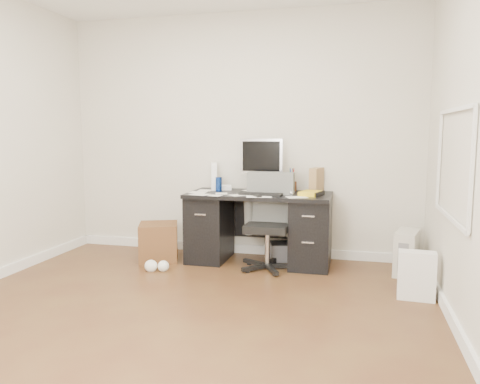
% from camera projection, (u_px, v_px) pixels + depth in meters
% --- Properties ---
extents(ground, '(4.00, 4.00, 0.00)m').
position_uv_depth(ground, '(175.00, 318.00, 3.50)').
color(ground, '#4A2718').
rests_on(ground, ground).
extents(room_shell, '(4.02, 4.02, 2.71)m').
position_uv_depth(room_shell, '(177.00, 94.00, 3.32)').
color(room_shell, beige).
rests_on(room_shell, ground).
extents(desk, '(1.50, 0.70, 0.75)m').
position_uv_depth(desk, '(259.00, 226.00, 4.97)').
color(desk, black).
rests_on(desk, ground).
extents(loose_papers, '(1.10, 0.60, 0.00)m').
position_uv_depth(loose_papers, '(240.00, 193.00, 4.93)').
color(loose_papers, white).
rests_on(loose_papers, desk).
extents(lcd_monitor, '(0.46, 0.27, 0.58)m').
position_uv_depth(lcd_monitor, '(261.00, 165.00, 5.01)').
color(lcd_monitor, '#AFAFB4').
rests_on(lcd_monitor, desk).
extents(keyboard, '(0.45, 0.19, 0.03)m').
position_uv_depth(keyboard, '(261.00, 194.00, 4.76)').
color(keyboard, black).
rests_on(keyboard, desk).
extents(computer_mouse, '(0.07, 0.07, 0.05)m').
position_uv_depth(computer_mouse, '(291.00, 193.00, 4.74)').
color(computer_mouse, '#AFAFB4').
rests_on(computer_mouse, desk).
extents(travel_mug, '(0.09, 0.09, 0.16)m').
position_uv_depth(travel_mug, '(219.00, 184.00, 5.05)').
color(travel_mug, navy).
rests_on(travel_mug, desk).
extents(white_binder, '(0.20, 0.28, 0.30)m').
position_uv_depth(white_binder, '(214.00, 176.00, 5.23)').
color(white_binder, white).
rests_on(white_binder, desk).
extents(magazine_file, '(0.17, 0.25, 0.26)m').
position_uv_depth(magazine_file, '(317.00, 180.00, 4.99)').
color(magazine_file, olive).
rests_on(magazine_file, desk).
extents(pen_cup, '(0.13, 0.13, 0.25)m').
position_uv_depth(pen_cup, '(292.00, 180.00, 5.07)').
color(pen_cup, '#592C19').
rests_on(pen_cup, desk).
extents(yellow_book, '(0.25, 0.29, 0.04)m').
position_uv_depth(yellow_book, '(311.00, 193.00, 4.73)').
color(yellow_book, gold).
rests_on(yellow_book, desk).
extents(paper_remote, '(0.29, 0.25, 0.02)m').
position_uv_depth(paper_remote, '(259.00, 195.00, 4.66)').
color(paper_remote, white).
rests_on(paper_remote, desk).
extents(office_chair, '(0.55, 0.55, 0.98)m').
position_uv_depth(office_chair, '(268.00, 222.00, 4.72)').
color(office_chair, '#4F514F').
rests_on(office_chair, ground).
extents(pc_tower, '(0.29, 0.46, 0.43)m').
position_uv_depth(pc_tower, '(407.00, 252.00, 4.59)').
color(pc_tower, beige).
rests_on(pc_tower, ground).
extents(shopping_bag, '(0.31, 0.24, 0.41)m').
position_uv_depth(shopping_bag, '(416.00, 275.00, 3.89)').
color(shopping_bag, white).
rests_on(shopping_bag, ground).
extents(wicker_basket, '(0.52, 0.52, 0.40)m').
position_uv_depth(wicker_basket, '(159.00, 242.00, 5.10)').
color(wicker_basket, '#462D15').
rests_on(wicker_basket, ground).
extents(desk_printer, '(0.38, 0.34, 0.19)m').
position_uv_depth(desk_printer, '(285.00, 251.00, 5.11)').
color(desk_printer, slate).
rests_on(desk_printer, ground).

